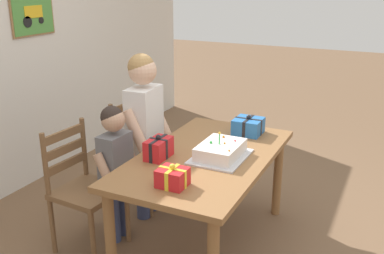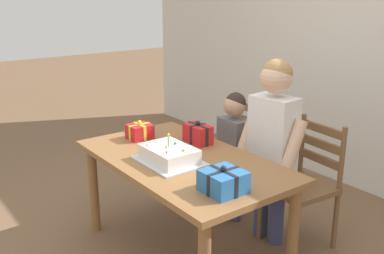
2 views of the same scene
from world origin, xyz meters
The scene contains 10 objects.
ground_plane centered at (0.00, 0.00, 0.00)m, with size 20.00×20.00×0.00m, color brown.
dining_table centered at (0.00, 0.00, 0.63)m, with size 1.52×0.86×0.73m.
birthday_cake centered at (0.00, -0.11, 0.77)m, with size 0.44×0.34×0.19m.
gift_box_red_large centered at (-0.19, 0.27, 0.79)m, with size 0.22×0.13×0.17m.
gift_box_beside_cake centered at (-0.53, -0.02, 0.78)m, with size 0.16×0.18×0.15m.
gift_box_corner_small centered at (0.55, -0.12, 0.79)m, with size 0.22×0.22×0.16m.
chair_left centered at (-0.38, 0.79, 0.47)m, with size 0.45×0.45×0.92m.
chair_right centered at (0.39, 0.79, 0.47)m, with size 0.46×0.46×0.92m.
child_older centered at (0.21, 0.63, 0.83)m, with size 0.51×0.29×1.36m.
child_younger centered at (-0.20, 0.63, 0.64)m, with size 0.38×0.22×1.05m.
Camera 1 is at (-2.62, -1.16, 1.91)m, focal length 41.45 mm.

